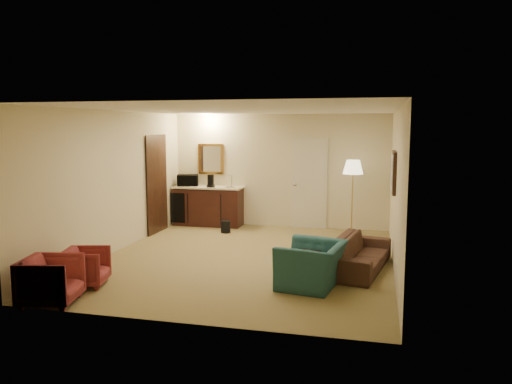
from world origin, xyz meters
TOP-DOWN VIEW (x-y plane):
  - ground at (0.00, 0.00)m, footprint 6.00×6.00m
  - room_walls at (-0.10, 0.77)m, footprint 5.02×6.01m
  - wetbar_cabinet at (-1.65, 2.72)m, footprint 1.64×0.58m
  - sofa at (1.95, -0.24)m, footprint 0.86×1.91m
  - teal_armchair at (1.31, -1.26)m, footprint 0.79×1.08m
  - rose_chair_near at (-1.90, -2.00)m, footprint 0.68×0.71m
  - rose_chair_far at (-1.90, -2.80)m, footprint 0.76×0.80m
  - coffee_table at (1.36, -0.70)m, footprint 0.84×0.59m
  - floor_lamp at (1.70, 2.40)m, footprint 0.52×0.52m
  - waste_bin at (-1.00, 2.00)m, footprint 0.27×0.27m
  - microwave at (-2.15, 2.73)m, footprint 0.54×0.40m
  - coffee_maker at (-1.54, 2.61)m, footprint 0.17×0.17m

SIDE VIEW (x-z plane):
  - ground at x=0.00m, z-range 0.00..0.00m
  - waste_bin at x=-1.00m, z-range 0.00..0.27m
  - coffee_table at x=1.36m, z-range 0.00..0.47m
  - rose_chair_near at x=-1.90m, z-range 0.00..0.61m
  - rose_chair_far at x=-1.90m, z-range 0.00..0.70m
  - sofa at x=1.95m, z-range 0.00..0.72m
  - teal_armchair at x=1.31m, z-range 0.00..0.86m
  - wetbar_cabinet at x=-1.65m, z-range 0.00..0.92m
  - floor_lamp at x=1.70m, z-range 0.00..1.62m
  - coffee_maker at x=-1.54m, z-range 0.92..1.21m
  - microwave at x=-2.15m, z-range 0.92..1.25m
  - room_walls at x=-0.10m, z-range 0.41..3.02m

